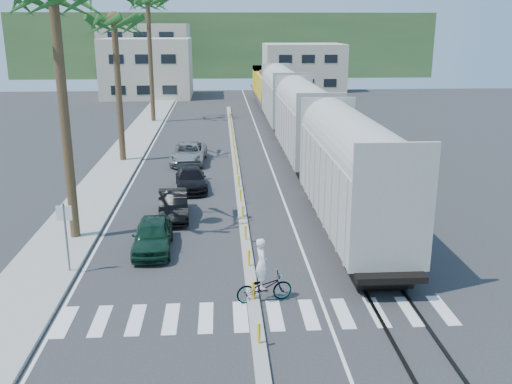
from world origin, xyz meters
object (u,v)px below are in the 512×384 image
street_sign (66,228)px  car_lead (153,235)px  car_second (173,205)px  cyclist (264,281)px

street_sign → car_lead: size_ratio=0.71×
street_sign → car_lead: bearing=36.7°
car_lead → car_second: bearing=80.8°
street_sign → car_second: bearing=61.5°
car_lead → car_second: (0.58, 4.49, -0.01)m
car_lead → cyclist: 6.92m
street_sign → car_second: 7.85m
car_second → cyclist: size_ratio=1.78×
cyclist → car_lead: bearing=29.7°
street_sign → car_second: size_ratio=0.69×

